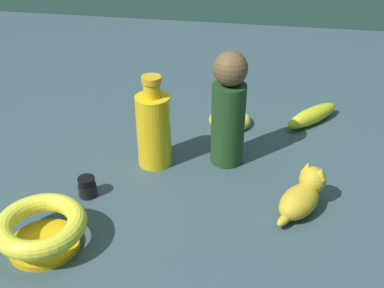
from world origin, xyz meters
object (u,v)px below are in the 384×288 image
(bottle_tall, at_px, (154,128))
(nail_polish_jar, at_px, (87,187))
(cat_figurine, at_px, (303,195))
(banana, at_px, (312,115))
(bangle, at_px, (230,120))
(person_figure_adult, at_px, (229,110))
(bowl, at_px, (41,228))

(bottle_tall, height_order, nail_polish_jar, bottle_tall)
(cat_figurine, height_order, banana, cat_figurine)
(bangle, bearing_deg, banana, -77.75)
(bottle_tall, height_order, banana, bottle_tall)
(bottle_tall, xyz_separation_m, banana, (0.23, -0.33, -0.06))
(bottle_tall, height_order, person_figure_adult, person_figure_adult)
(bottle_tall, distance_m, bowl, 0.30)
(nail_polish_jar, distance_m, bangle, 0.39)
(bottle_tall, distance_m, person_figure_adult, 0.15)
(bottle_tall, xyz_separation_m, bangle, (0.19, -0.14, -0.07))
(nail_polish_jar, bearing_deg, bowl, 171.26)
(cat_figurine, xyz_separation_m, bangle, (0.29, 0.16, -0.02))
(nail_polish_jar, height_order, bangle, nail_polish_jar)
(person_figure_adult, relative_size, nail_polish_jar, 6.12)
(bottle_tall, distance_m, bangle, 0.24)
(person_figure_adult, bearing_deg, bangle, 3.56)
(bangle, bearing_deg, nail_polish_jar, 143.53)
(nail_polish_jar, xyz_separation_m, bangle, (0.32, -0.23, -0.01))
(bottle_tall, height_order, cat_figurine, bottle_tall)
(bowl, height_order, nail_polish_jar, bowl)
(bowl, relative_size, banana, 0.89)
(bottle_tall, distance_m, banana, 0.40)
(banana, xyz_separation_m, bangle, (-0.04, 0.19, -0.01))
(person_figure_adult, xyz_separation_m, nail_polish_jar, (-0.16, 0.24, -0.10))
(cat_figurine, xyz_separation_m, bowl, (-0.17, 0.42, 0.01))
(bottle_tall, bearing_deg, banana, -55.15)
(bowl, xyz_separation_m, bangle, (0.46, -0.26, -0.03))
(nail_polish_jar, bearing_deg, bangle, -36.47)
(bangle, bearing_deg, bottle_tall, 143.94)
(bowl, bearing_deg, person_figure_adult, -40.96)
(bowl, height_order, person_figure_adult, person_figure_adult)
(cat_figurine, bearing_deg, bottle_tall, 70.17)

